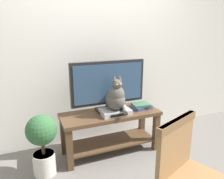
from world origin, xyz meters
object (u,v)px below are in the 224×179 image
(book_stack, at_px, (141,106))
(potted_plant, at_px, (42,141))
(media_box, at_px, (115,112))
(wooden_chair, at_px, (190,172))
(tv_stand, at_px, (110,125))
(cat, at_px, (116,97))
(tv, at_px, (108,84))

(book_stack, height_order, potted_plant, potted_plant)
(media_box, height_order, book_stack, book_stack)
(wooden_chair, bearing_deg, tv_stand, 94.29)
(cat, distance_m, wooden_chair, 1.23)
(wooden_chair, bearing_deg, potted_plant, 129.04)
(cat, distance_m, potted_plant, 0.94)
(media_box, bearing_deg, tv, 104.28)
(tv, distance_m, wooden_chair, 1.40)
(tv_stand, height_order, media_box, media_box)
(tv, height_order, media_box, tv)
(cat, height_order, wooden_chair, cat)
(wooden_chair, relative_size, potted_plant, 1.34)
(wooden_chair, xyz_separation_m, book_stack, (0.33, 1.27, 0.04))
(tv_stand, height_order, book_stack, book_stack)
(tv, bearing_deg, potted_plant, -166.18)
(cat, bearing_deg, media_box, 94.53)
(tv, xyz_separation_m, book_stack, (0.43, -0.09, -0.31))
(tv, height_order, cat, tv)
(cat, bearing_deg, tv_stand, 113.42)
(tv_stand, relative_size, cat, 2.84)
(tv_stand, xyz_separation_m, cat, (0.04, -0.08, 0.39))
(tv, bearing_deg, media_box, -75.72)
(book_stack, bearing_deg, tv_stand, 176.88)
(media_box, bearing_deg, tv_stand, 117.09)
(potted_plant, bearing_deg, media_box, 4.65)
(tv, bearing_deg, book_stack, -12.06)
(potted_plant, bearing_deg, tv, 13.82)
(tv, xyz_separation_m, potted_plant, (-0.84, -0.21, -0.48))
(book_stack, bearing_deg, tv, 167.94)
(tv, distance_m, potted_plant, 0.99)
(media_box, distance_m, cat, 0.19)
(potted_plant, bearing_deg, book_stack, 5.20)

